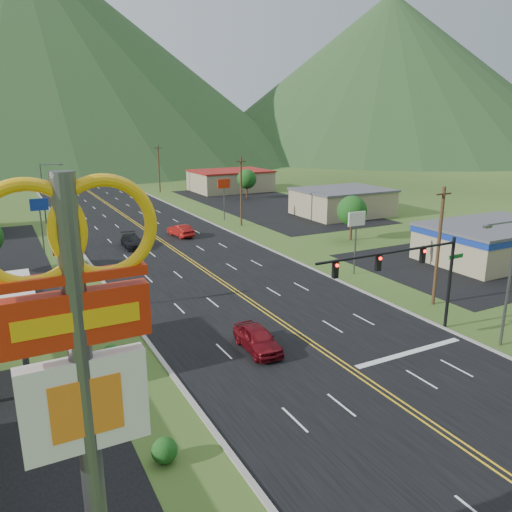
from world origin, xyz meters
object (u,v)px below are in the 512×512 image
car_red_far (180,231)px  pylon_sign (81,358)px  traffic_signal (411,267)px  streetlight_west (45,189)px  car_red_near (258,339)px  streetlight_east (507,275)px  car_dark_mid (132,241)px

car_red_far → pylon_sign: bearing=59.8°
pylon_sign → traffic_signal: (23.48, 12.00, -3.97)m
traffic_signal → streetlight_west: 58.88m
traffic_signal → car_red_near: size_ratio=2.69×
pylon_sign → car_red_far: 54.80m
car_red_near → car_red_far: 35.82m
car_red_near → car_red_far: size_ratio=1.00×
streetlight_east → car_red_near: streetlight_east is taller
pylon_sign → streetlight_west: bearing=85.5°
streetlight_east → car_dark_mid: size_ratio=1.71×
pylon_sign → car_red_near: pylon_sign is taller
car_red_near → car_dark_mid: (-0.36, 32.24, -0.07)m
car_dark_mid → car_red_near: bearing=-85.1°
streetlight_east → car_red_far: bearing=100.9°
streetlight_east → car_red_far: 43.27m
traffic_signal → streetlight_east: 6.17m
streetlight_east → car_dark_mid: (-15.41, 39.38, -4.42)m
traffic_signal → car_dark_mid: traffic_signal is taller
streetlight_east → car_red_near: (-15.05, 7.14, -4.35)m
pylon_sign → traffic_signal: pylon_sign is taller
traffic_signal → car_red_near: 11.72m
streetlight_east → streetlight_west: 64.21m
traffic_signal → car_red_far: 38.70m
traffic_signal → car_dark_mid: bearing=106.8°
streetlight_west → car_dark_mid: bearing=-70.1°
streetlight_west → car_red_near: streetlight_west is taller
streetlight_west → car_red_near: (7.81, -52.86, -4.35)m
pylon_sign → car_red_far: size_ratio=2.88×
streetlight_west → car_red_near: 53.61m
traffic_signal → streetlight_east: size_ratio=1.46×
pylon_sign → car_red_near: (13.13, 15.14, -8.47)m
car_dark_mid → car_red_far: car_red_far is taller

